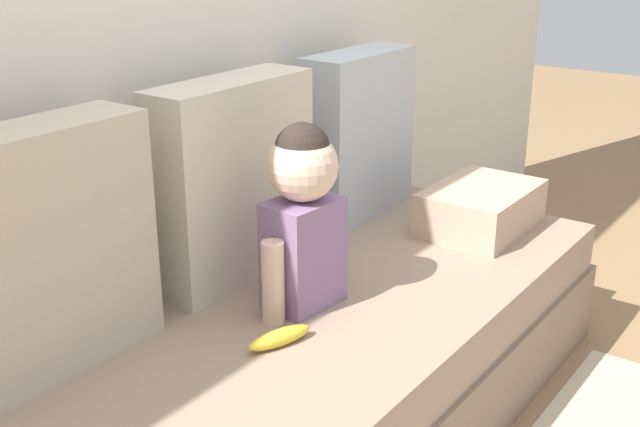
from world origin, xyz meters
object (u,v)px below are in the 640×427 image
throw_pillow_right (358,134)px  folded_blanket (481,208)px  throw_pillow_left (38,253)px  toddler (303,210)px  throw_pillow_center (233,180)px  couch (325,370)px  banana (280,338)px

throw_pillow_right → folded_blanket: (0.10, -0.41, -0.20)m
folded_blanket → throw_pillow_left: bearing=162.9°
folded_blanket → toddler: bearing=169.6°
throw_pillow_center → folded_blanket: 0.84m
throw_pillow_right → toddler: (-0.66, -0.27, -0.01)m
throw_pillow_center → toddler: bearing=-99.1°
toddler → folded_blanket: size_ratio=1.20×
couch → throw_pillow_left: size_ratio=3.64×
toddler → banana: size_ratio=2.83×
throw_pillow_center → throw_pillow_left: bearing=180.0°
couch → banana: size_ratio=11.66×
throw_pillow_left → throw_pillow_right: (1.23, 0.00, -0.00)m
banana → throw_pillow_left: bearing=135.9°
couch → toddler: (-0.04, 0.04, 0.47)m
throw_pillow_right → toddler: size_ratio=1.12×
banana → folded_blanket: (0.96, -0.05, 0.05)m
throw_pillow_left → folded_blanket: bearing=-17.1°
throw_pillow_right → toddler: bearing=-157.7°
couch → throw_pillow_right: 0.84m
throw_pillow_right → throw_pillow_left: bearing=180.0°
throw_pillow_center → throw_pillow_right: bearing=0.0°
couch → throw_pillow_center: 0.57m
toddler → banana: 0.32m
throw_pillow_left → banana: (0.37, -0.35, -0.25)m
couch → toddler: toddler is taller
toddler → folded_blanket: bearing=-10.4°
throw_pillow_left → throw_pillow_center: 0.61m
throw_pillow_left → toddler: throw_pillow_left is taller
throw_pillow_center → banana: throw_pillow_center is taller
throw_pillow_center → banana: 0.50m
throw_pillow_center → throw_pillow_right: throw_pillow_center is taller
throw_pillow_left → folded_blanket: throw_pillow_left is taller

